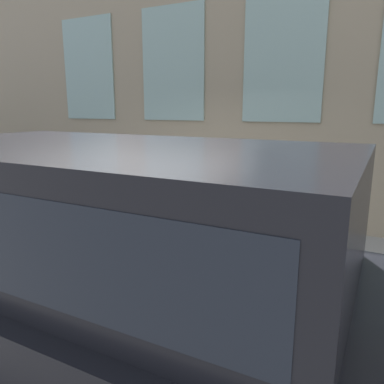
{
  "coord_description": "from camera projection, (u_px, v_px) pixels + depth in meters",
  "views": [
    {
      "loc": [
        -3.59,
        -2.7,
        2.18
      ],
      "look_at": [
        0.45,
        -0.58,
        1.15
      ],
      "focal_mm": 35.0,
      "sensor_mm": 36.0,
      "label": 1
    }
  ],
  "objects": [
    {
      "name": "sidewalk",
      "position": [
        187.0,
        242.0,
        5.98
      ],
      "size": [
        2.77,
        60.0,
        0.16
      ],
      "color": "gray",
      "rests_on": "ground_plane"
    },
    {
      "name": "person",
      "position": [
        213.0,
        218.0,
        4.7
      ],
      "size": [
        0.26,
        0.17,
        1.09
      ],
      "rotation": [
        0.0,
        0.0,
        -2.91
      ],
      "color": "#998466",
      "rests_on": "sidewalk"
    },
    {
      "name": "fire_hydrant",
      "position": [
        172.0,
        234.0,
        4.85
      ],
      "size": [
        0.33,
        0.44,
        0.8
      ],
      "color": "gold",
      "rests_on": "sidewalk"
    },
    {
      "name": "parked_truck_charcoal_near",
      "position": [
        104.0,
        257.0,
        2.81
      ],
      "size": [
        2.04,
        5.36,
        1.93
      ],
      "color": "black",
      "rests_on": "ground_plane"
    },
    {
      "name": "ground_plane",
      "position": [
        136.0,
        281.0,
        4.81
      ],
      "size": [
        80.0,
        80.0,
        0.0
      ],
      "primitive_type": "plane",
      "color": "#514F4C"
    }
  ]
}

